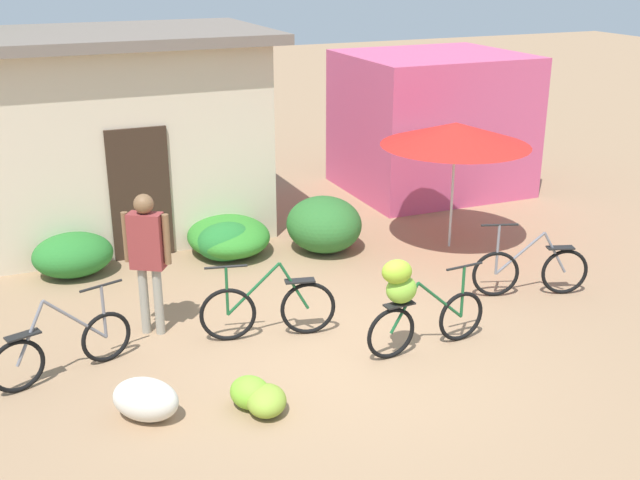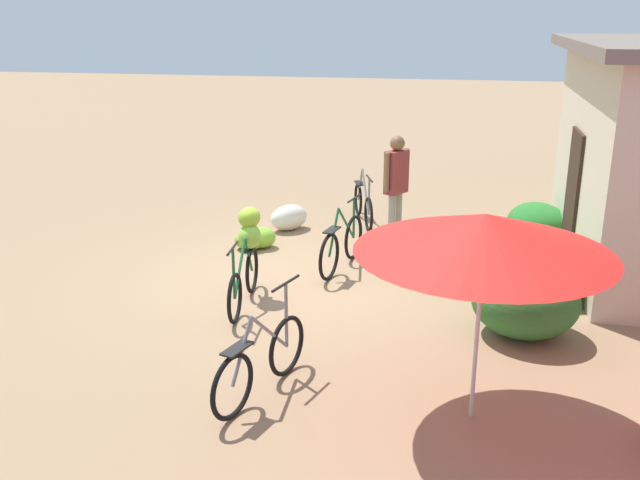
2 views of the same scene
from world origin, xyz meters
name	(u,v)px [view 1 (image 1 of 2)]	position (x,y,z in m)	size (l,w,h in m)	color
ground_plane	(346,357)	(0.00, 0.00, 0.00)	(60.00, 60.00, 0.00)	#9C7958
building_low	(120,132)	(-1.50, 5.53, 1.65)	(4.82, 3.34, 3.25)	beige
shop_pink	(431,123)	(4.40, 5.63, 1.31)	(3.20, 2.80, 2.61)	#CF517D
hedge_bush_front_left	(73,255)	(-2.58, 3.76, 0.31)	(1.14, 0.96, 0.62)	#29762C
hedge_bush_front_right	(227,242)	(-0.38, 3.48, 0.29)	(0.92, 0.75, 0.58)	#26752F
hedge_bush_mid	(229,236)	(-0.27, 3.73, 0.28)	(1.26, 1.45, 0.55)	#32852A
hedge_bush_by_door	(324,224)	(1.14, 3.27, 0.43)	(1.16, 1.24, 0.85)	#2D6A2C
market_umbrella	(456,134)	(3.04, 2.65, 1.81)	(2.29, 2.29, 1.99)	beige
bicycle_leftmost	(63,348)	(-3.02, 0.83, 0.34)	(1.56, 0.54, 0.96)	black
bicycle_near_pile	(268,309)	(-0.65, 0.82, 0.37)	(1.62, 0.41, 0.97)	black
bicycle_center_loaded	(411,299)	(0.72, -0.20, 0.69)	(1.61, 0.33, 1.20)	black
bicycle_by_shop	(530,271)	(3.02, 0.61, 0.36)	(1.53, 0.56, 1.04)	black
banana_pile_on_ground	(258,397)	(-1.29, -0.67, 0.16)	(0.66, 0.76, 0.34)	#88A935
produce_sack	(146,399)	(-2.38, -0.38, 0.22)	(0.70, 0.44, 0.44)	silver
person_vendor	(147,249)	(-1.92, 1.48, 1.10)	(0.50, 0.38, 1.78)	gray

